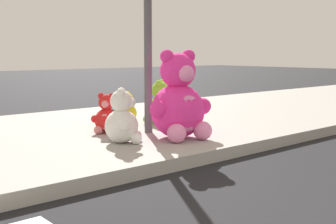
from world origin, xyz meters
TOP-DOWN VIEW (x-y plane):
  - sidewalk at (0.00, 5.20)m, footprint 28.00×4.40m
  - sign_pole at (1.00, 4.40)m, footprint 0.56×0.11m
  - plush_pink_large at (1.05, 3.82)m, footprint 0.88×0.81m
  - plush_red at (0.54, 4.76)m, footprint 0.40×0.40m
  - plush_white at (0.32, 4.04)m, footprint 0.49×0.48m
  - plush_yellow at (1.29, 5.34)m, footprint 0.35×0.35m
  - plush_teal at (0.93, 5.06)m, footprint 0.37×0.38m
  - plush_lime at (1.65, 4.96)m, footprint 0.48×0.50m

SIDE VIEW (x-z plane):
  - sidewalk at x=0.00m, z-range 0.00..0.15m
  - plush_yellow at x=1.29m, z-range 0.10..0.59m
  - plush_teal at x=0.93m, z-range 0.10..0.62m
  - plush_red at x=0.54m, z-range 0.09..0.65m
  - plush_white at x=0.32m, z-range 0.08..0.77m
  - plush_lime at x=1.65m, z-range 0.08..0.77m
  - plush_pink_large at x=1.05m, z-range 0.03..1.19m
  - sign_pole at x=1.00m, z-range 0.25..3.45m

